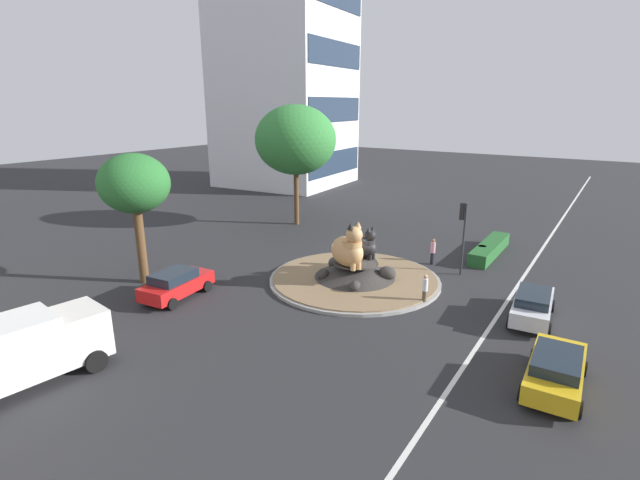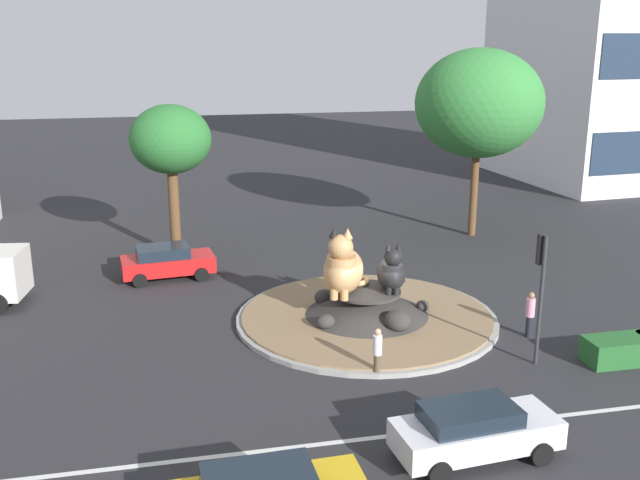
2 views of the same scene
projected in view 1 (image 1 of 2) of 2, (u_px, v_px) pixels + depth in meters
The scene contains 17 objects.
ground_plane at pixel (354, 281), 28.62m from camera, with size 160.00×160.00×0.00m, color #28282B.
lane_centreline at pixel (499, 314), 24.13m from camera, with size 112.00×0.20×0.01m, color silver.
roundabout_island at pixel (355, 274), 28.49m from camera, with size 10.37×10.37×1.27m.
cat_statue_calico at pixel (349, 249), 27.10m from camera, with size 2.59×2.81×2.77m.
cat_statue_black at pixel (365, 246), 28.72m from camera, with size 1.59×2.05×2.04m.
traffic_light_mast at pixel (463, 225), 28.82m from camera, with size 0.34×0.46×4.60m.
office_tower at pixel (285, 56), 59.02m from camera, with size 15.36×15.68×32.20m.
clipped_hedge_strip at pixel (490, 249), 33.35m from camera, with size 6.83×1.20×0.90m, color #235B28.
broadleaf_tree_behind_island at pixel (296, 140), 39.95m from camera, with size 6.95×6.95×10.37m.
second_tree_near_tower at pixel (134, 185), 26.75m from camera, with size 4.03×4.03×7.75m.
pedestrian_pink_shirt at pixel (433, 251), 31.28m from camera, with size 0.33×0.33×1.77m.
pedestrian_white_shirt at pixel (425, 288), 25.00m from camera, with size 0.31×0.31×1.71m.
sedan_on_far_lane at pixel (176, 284), 25.93m from camera, with size 4.39×2.41×1.57m.
hatchback_near_shophouse at pixel (533, 305), 23.24m from camera, with size 4.61×2.23×1.53m.
parked_car_right at pixel (556, 370), 17.59m from camera, with size 4.59×2.19×1.51m.
delivery_box_truck at pixel (19, 350), 17.61m from camera, with size 6.29×3.15×2.74m.
litter_bin at pixel (482, 252), 32.62m from camera, with size 0.56×0.56×0.90m.
Camera 1 is at (-23.53, -12.92, 10.44)m, focal length 26.28 mm.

